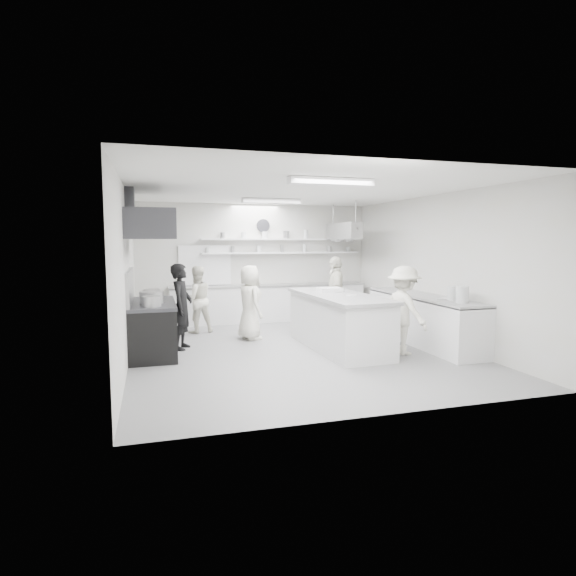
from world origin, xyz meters
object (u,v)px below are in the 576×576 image
object	(u,v)px
right_counter	(423,320)
cook_stove	(182,307)
stove	(153,330)
prep_island	(338,323)
back_counter	(269,303)
cook_back	(197,299)

from	to	relation	value
right_counter	cook_stove	xyz separation A→B (m)	(-4.71, 0.85, 0.35)
stove	prep_island	xyz separation A→B (m)	(3.44, -0.53, 0.05)
back_counter	cook_back	size ratio (longest dim) A/B	3.32
right_counter	cook_back	distance (m)	4.91
prep_island	cook_back	world-z (taller)	cook_back
stove	back_counter	xyz separation A→B (m)	(2.90, 2.80, 0.01)
stove	cook_stove	size ratio (longest dim) A/B	1.10
stove	cook_stove	bearing A→B (deg)	24.70
stove	back_counter	size ratio (longest dim) A/B	0.36
right_counter	cook_stove	world-z (taller)	cook_stove
stove	right_counter	size ratio (longest dim) A/B	0.55
back_counter	right_counter	world-z (taller)	right_counter
stove	back_counter	distance (m)	4.03
cook_stove	stove	bearing A→B (deg)	133.54
right_counter	back_counter	bearing A→B (deg)	124.65
cook_back	right_counter	bearing A→B (deg)	137.61
back_counter	prep_island	xyz separation A→B (m)	(0.54, -3.33, 0.04)
back_counter	cook_back	bearing A→B (deg)	-152.02
cook_stove	cook_back	distance (m)	1.58
prep_island	cook_stove	xyz separation A→B (m)	(-2.89, 0.78, 0.32)
right_counter	cook_stove	distance (m)	4.80
stove	right_counter	bearing A→B (deg)	-6.52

